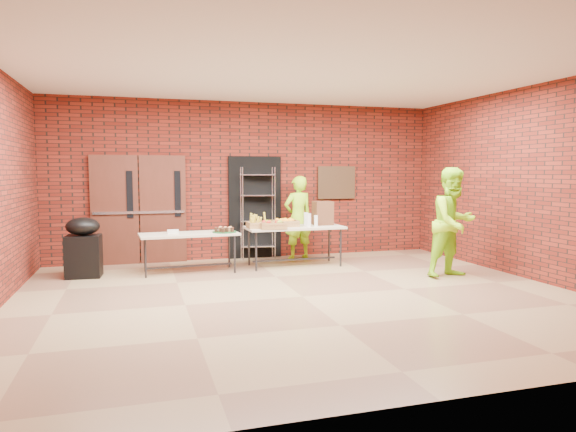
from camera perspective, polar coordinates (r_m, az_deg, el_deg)
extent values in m
cube|color=#856248|center=(7.45, 1.58, -9.08)|extent=(8.00, 7.00, 0.04)
cube|color=silver|center=(7.37, 1.64, 16.16)|extent=(8.00, 7.00, 0.04)
cube|color=maroon|center=(10.63, -4.31, 3.94)|extent=(8.00, 0.04, 3.20)
cube|color=maroon|center=(4.04, 17.31, 2.03)|extent=(8.00, 0.04, 3.20)
cube|color=maroon|center=(9.30, 25.91, 3.31)|extent=(0.04, 7.00, 3.20)
cube|color=#4B1F15|center=(10.35, -18.69, 0.62)|extent=(0.88, 0.08, 2.10)
cube|color=#4B1F15|center=(10.35, -13.70, 0.74)|extent=(0.88, 0.08, 2.10)
cube|color=black|center=(10.27, -17.18, 2.30)|extent=(0.12, 0.02, 0.90)
cube|color=black|center=(10.30, -12.17, 2.42)|extent=(0.12, 0.02, 0.90)
cube|color=#B8B8BF|center=(10.28, -16.19, 0.38)|extent=(1.70, 0.04, 0.05)
cube|color=black|center=(10.62, -3.69, 0.98)|extent=(1.10, 0.06, 2.10)
cube|color=#3F2919|center=(11.13, 5.40, 3.72)|extent=(0.85, 0.04, 0.70)
cube|color=#C2AF94|center=(9.23, -10.92, -2.00)|extent=(1.75, 0.82, 0.04)
cube|color=#2A2A2E|center=(9.32, -10.86, -5.48)|extent=(1.52, 0.14, 0.03)
cylinder|color=#2A2A2E|center=(9.52, -15.61, -4.02)|extent=(0.03, 0.03, 0.66)
cylinder|color=#2A2A2E|center=(9.66, -6.56, -3.74)|extent=(0.03, 0.03, 0.66)
cylinder|color=#2A2A2E|center=(8.96, -15.55, -4.58)|extent=(0.03, 0.03, 0.66)
cylinder|color=#2A2A2E|center=(9.10, -5.94, -4.26)|extent=(0.03, 0.03, 0.66)
cube|color=#C2AF94|center=(9.69, 0.74, -1.28)|extent=(1.85, 0.79, 0.04)
cube|color=#2A2A2E|center=(9.77, 0.73, -4.85)|extent=(1.63, 0.06, 0.03)
cylinder|color=#2A2A2E|center=(9.82, -4.36, -3.42)|extent=(0.04, 0.04, 0.71)
cylinder|color=#2A2A2E|center=(10.29, 4.58, -3.04)|extent=(0.04, 0.04, 0.71)
cylinder|color=#2A2A2E|center=(9.23, -3.56, -3.96)|extent=(0.04, 0.04, 0.71)
cylinder|color=#2A2A2E|center=(9.72, 5.88, -3.52)|extent=(0.04, 0.04, 0.71)
cube|color=#AD7E45|center=(9.43, -3.12, -1.11)|extent=(0.46, 0.36, 0.07)
cube|color=#AD7E45|center=(9.67, -0.31, -0.95)|extent=(0.47, 0.36, 0.07)
cube|color=#AD7E45|center=(9.34, -1.77, -1.16)|extent=(0.47, 0.37, 0.07)
cylinder|color=#13491F|center=(9.25, -7.07, -1.76)|extent=(0.43, 0.43, 0.02)
cube|color=silver|center=(9.25, -12.67, -1.70)|extent=(0.19, 0.13, 0.06)
cube|color=#51301B|center=(9.95, 3.87, 0.33)|extent=(0.35, 0.31, 0.46)
cylinder|color=silver|center=(9.59, 2.33, -0.47)|extent=(0.08, 0.08, 0.25)
cylinder|color=silver|center=(9.65, 3.12, -0.55)|extent=(0.07, 0.07, 0.21)
cylinder|color=silver|center=(9.74, 2.01, -0.37)|extent=(0.09, 0.09, 0.26)
cube|color=black|center=(9.38, -21.75, -4.17)|extent=(0.59, 0.50, 0.71)
ellipsoid|color=black|center=(9.32, -21.85, -1.07)|extent=(0.58, 0.51, 0.31)
imported|color=#A5F31B|center=(10.50, 1.12, -0.16)|extent=(0.68, 0.51, 1.70)
imported|color=#A5F31B|center=(9.11, 17.91, -0.69)|extent=(1.02, 0.86, 1.86)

